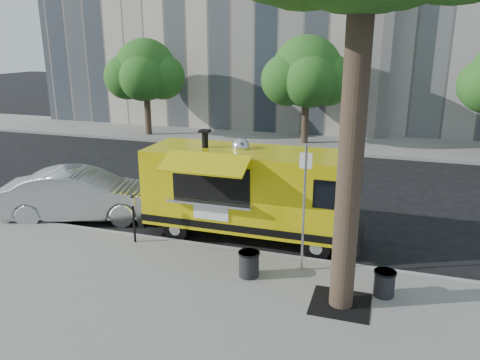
% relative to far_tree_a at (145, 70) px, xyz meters
% --- Properties ---
extents(ground, '(120.00, 120.00, 0.00)m').
position_rel_far_tree_a_xyz_m(ground, '(10.00, -12.30, -3.78)').
color(ground, black).
rests_on(ground, ground).
extents(sidewalk, '(60.00, 6.00, 0.15)m').
position_rel_far_tree_a_xyz_m(sidewalk, '(10.00, -16.30, -3.70)').
color(sidewalk, gray).
rests_on(sidewalk, ground).
extents(curb, '(60.00, 0.14, 0.16)m').
position_rel_far_tree_a_xyz_m(curb, '(10.00, -13.23, -3.70)').
color(curb, '#999993').
rests_on(curb, ground).
extents(far_sidewalk, '(60.00, 5.00, 0.15)m').
position_rel_far_tree_a_xyz_m(far_sidewalk, '(10.00, 1.20, -3.70)').
color(far_sidewalk, gray).
rests_on(far_sidewalk, ground).
extents(tree_well, '(1.20, 1.20, 0.02)m').
position_rel_far_tree_a_xyz_m(tree_well, '(12.60, -15.10, -3.62)').
color(tree_well, black).
rests_on(tree_well, sidewalk).
extents(far_tree_a, '(3.42, 3.42, 5.36)m').
position_rel_far_tree_a_xyz_m(far_tree_a, '(0.00, 0.00, 0.00)').
color(far_tree_a, '#33261C').
rests_on(far_tree_a, far_sidewalk).
extents(far_tree_b, '(3.60, 3.60, 5.50)m').
position_rel_far_tree_a_xyz_m(far_tree_b, '(9.00, 0.40, 0.06)').
color(far_tree_b, '#33261C').
rests_on(far_tree_b, far_sidewalk).
extents(sign_post, '(0.28, 0.06, 3.00)m').
position_rel_far_tree_a_xyz_m(sign_post, '(11.55, -13.85, -1.93)').
color(sign_post, silver).
rests_on(sign_post, sidewalk).
extents(parking_meter, '(0.11, 0.11, 1.33)m').
position_rel_far_tree_a_xyz_m(parking_meter, '(7.00, -13.65, -2.79)').
color(parking_meter, black).
rests_on(parking_meter, sidewalk).
extents(food_truck, '(6.08, 2.78, 2.98)m').
position_rel_far_tree_a_xyz_m(food_truck, '(9.74, -12.13, -2.38)').
color(food_truck, '#D0BF0A').
rests_on(food_truck, ground).
extents(sedan, '(5.03, 3.11, 1.56)m').
position_rel_far_tree_a_xyz_m(sedan, '(4.41, -12.28, -2.99)').
color(sedan, '#AAADB1').
rests_on(sedan, ground).
extents(trash_bin_left, '(0.47, 0.47, 0.56)m').
position_rel_far_tree_a_xyz_m(trash_bin_left, '(13.42, -14.47, -3.32)').
color(trash_bin_left, black).
rests_on(trash_bin_left, sidewalk).
extents(trash_bin_right, '(0.50, 0.50, 0.60)m').
position_rel_far_tree_a_xyz_m(trash_bin_right, '(10.46, -14.53, -3.31)').
color(trash_bin_right, black).
rests_on(trash_bin_right, sidewalk).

